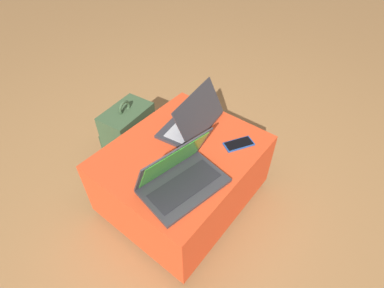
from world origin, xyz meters
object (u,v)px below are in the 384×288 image
laptop_near (180,177)px  backpack (129,136)px  cell_phone (239,144)px  laptop_far (193,120)px

laptop_near → backpack: laptop_near is taller
laptop_near → backpack: (0.22, 0.63, -0.27)m
cell_phone → backpack: bearing=-136.3°
laptop_far → backpack: size_ratio=0.86×
laptop_near → laptop_far: 0.41m
laptop_near → cell_phone: size_ratio=2.46×
laptop_near → backpack: size_ratio=0.88×
laptop_far → cell_phone: laptop_far is taller
laptop_far → backpack: 0.52m
cell_phone → backpack: size_ratio=0.36×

